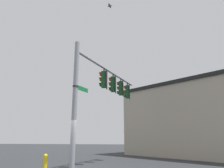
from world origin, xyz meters
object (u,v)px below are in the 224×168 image
object	(u,v)px
traffic_light_nearest_pole	(104,79)
traffic_light_mid_outer	(121,88)
street_name_sign	(79,88)
bird_flying	(110,6)
fire_hydrant	(45,162)
traffic_light_mid_inner	(113,84)
traffic_light_arm_end	(127,92)

from	to	relation	value
traffic_light_nearest_pole	traffic_light_mid_outer	size ratio (longest dim) A/B	1.00
street_name_sign	bird_flying	xyz separation A→B (m)	(1.24, -1.39, 5.58)
fire_hydrant	traffic_light_mid_inner	bearing A→B (deg)	-54.76
traffic_light_nearest_pole	bird_flying	distance (m)	4.68
traffic_light_arm_end	fire_hydrant	distance (m)	8.19
traffic_light_nearest_pole	traffic_light_mid_outer	distance (m)	2.70
traffic_light_mid_outer	bird_flying	bearing A→B (deg)	175.58
street_name_sign	traffic_light_mid_inner	bearing A→B (deg)	-18.32
traffic_light_mid_inner	bird_flying	distance (m)	5.15
traffic_light_nearest_pole	traffic_light_mid_inner	world-z (taller)	same
traffic_light_mid_inner	traffic_light_mid_outer	xyz separation A→B (m)	(1.28, -0.43, 0.00)
traffic_light_arm_end	street_name_sign	distance (m)	6.80
traffic_light_nearest_pole	traffic_light_mid_inner	xyz separation A→B (m)	(1.28, -0.43, 0.00)
traffic_light_nearest_pole	fire_hydrant	world-z (taller)	traffic_light_nearest_pole
street_name_sign	fire_hydrant	distance (m)	4.55
traffic_light_mid_outer	bird_flying	size ratio (longest dim) A/B	3.61
bird_flying	fire_hydrant	world-z (taller)	bird_flying
fire_hydrant	traffic_light_mid_outer	bearing A→B (deg)	-46.18
traffic_light_nearest_pole	traffic_light_arm_end	size ratio (longest dim) A/B	1.00
traffic_light_nearest_pole	traffic_light_mid_outer	world-z (taller)	same
traffic_light_mid_outer	traffic_light_arm_end	world-z (taller)	same
traffic_light_mid_inner	street_name_sign	world-z (taller)	traffic_light_mid_inner
street_name_sign	traffic_light_arm_end	bearing A→B (deg)	-18.43
traffic_light_nearest_pole	street_name_sign	distance (m)	2.88
traffic_light_nearest_pole	traffic_light_arm_end	world-z (taller)	same
traffic_light_mid_outer	traffic_light_arm_end	distance (m)	1.35
street_name_sign	traffic_light_mid_outer	bearing A→B (deg)	-18.39
traffic_light_arm_end	traffic_light_mid_inner	bearing A→B (deg)	161.40
traffic_light_mid_outer	traffic_light_arm_end	size ratio (longest dim) A/B	1.00
traffic_light_mid_inner	street_name_sign	bearing A→B (deg)	161.68
traffic_light_mid_inner	bird_flying	xyz separation A→B (m)	(-2.56, -0.13, 4.46)
traffic_light_arm_end	street_name_sign	world-z (taller)	traffic_light_arm_end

